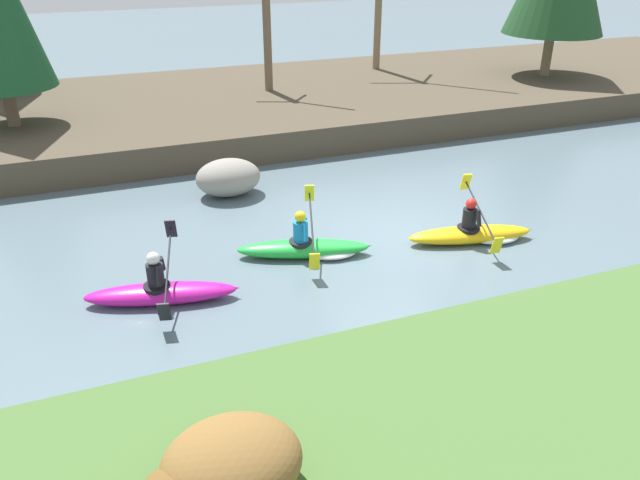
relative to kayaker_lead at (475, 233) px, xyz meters
name	(u,v)px	position (x,y,z in m)	size (l,w,h in m)	color
ground_plane	(395,235)	(-1.45, 0.90, -0.20)	(90.00, 90.00, 0.00)	slate
riverbank_far	(263,105)	(-1.45, 11.10, 0.24)	(44.00, 9.73, 0.88)	#4C4233
bare_tree_upstream	(267,22)	(-1.12, 11.35, 2.97)	(2.72, 2.68, 4.85)	brown
shrub_clump_second	(232,463)	(-6.58, -5.32, 0.97)	(1.47, 1.23, 0.80)	brown
kayaker_lead	(475,233)	(0.00, 0.00, 0.00)	(2.79, 2.06, 1.20)	yellow
kayaker_middle	(309,247)	(-3.55, 0.66, 0.00)	(2.76, 2.03, 1.20)	green
kayaker_trailing	(162,291)	(-6.62, -0.03, 0.02)	(2.78, 2.05, 1.20)	#C61999
boulder_midstream	(228,177)	(-4.30, 4.47, 0.26)	(1.62, 1.27, 0.92)	gray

